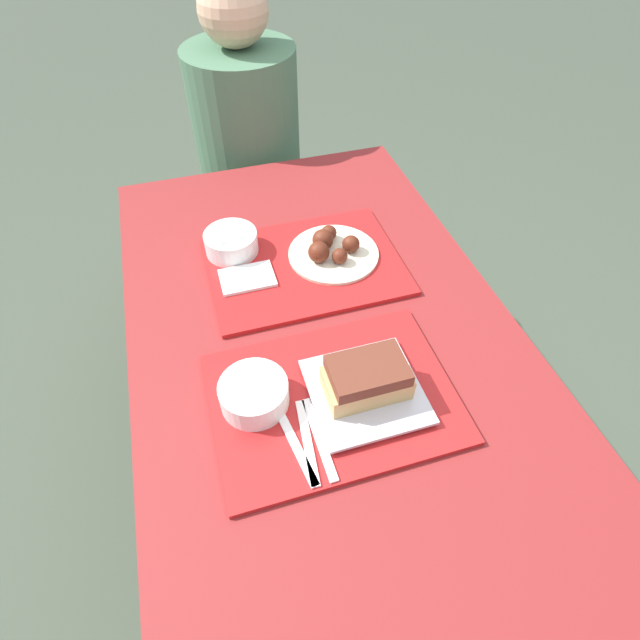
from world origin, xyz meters
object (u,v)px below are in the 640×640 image
at_px(wings_plate_far, 331,249).
at_px(brisket_sandwich_plate, 366,384).
at_px(tray_far, 305,266).
at_px(person_seated_across, 246,123).
at_px(bowl_coleslaw_near, 254,393).
at_px(tray_near, 333,398).
at_px(bowl_coleslaw_far, 231,241).

bearing_deg(wings_plate_far, brisket_sandwich_plate, -98.54).
xyz_separation_m(tray_far, wings_plate_far, (0.07, 0.01, 0.03)).
height_order(tray_far, brisket_sandwich_plate, brisket_sandwich_plate).
relative_size(brisket_sandwich_plate, wings_plate_far, 0.94).
bearing_deg(brisket_sandwich_plate, person_seated_across, 90.65).
relative_size(brisket_sandwich_plate, person_seated_across, 0.28).
height_order(bowl_coleslaw_near, wings_plate_far, wings_plate_far).
relative_size(tray_near, bowl_coleslaw_near, 3.56).
height_order(tray_near, bowl_coleslaw_far, bowl_coleslaw_far).
distance_m(tray_near, brisket_sandwich_plate, 0.07).
height_order(tray_far, wings_plate_far, wings_plate_far).
height_order(tray_near, wings_plate_far, wings_plate_far).
relative_size(tray_near, tray_far, 1.00).
height_order(bowl_coleslaw_far, wings_plate_far, wings_plate_far).
bearing_deg(bowl_coleslaw_far, bowl_coleslaw_near, -94.58).
bearing_deg(bowl_coleslaw_far, wings_plate_far, -20.35).
relative_size(bowl_coleslaw_near, bowl_coleslaw_far, 1.00).
distance_m(brisket_sandwich_plate, wings_plate_far, 0.41).
bearing_deg(tray_far, bowl_coleslaw_far, 148.29).
bearing_deg(bowl_coleslaw_far, tray_near, -77.29).
distance_m(bowl_coleslaw_near, wings_plate_far, 0.45).
bearing_deg(wings_plate_far, bowl_coleslaw_far, 159.65).
distance_m(bowl_coleslaw_far, wings_plate_far, 0.24).
xyz_separation_m(tray_far, bowl_coleslaw_far, (-0.16, 0.10, 0.04)).
bearing_deg(person_seated_across, tray_near, -92.46).
bearing_deg(person_seated_across, bowl_coleslaw_far, -104.15).
bearing_deg(brisket_sandwich_plate, bowl_coleslaw_near, 167.67).
relative_size(bowl_coleslaw_near, wings_plate_far, 0.58).
xyz_separation_m(tray_near, wings_plate_far, (0.12, 0.39, 0.03)).
distance_m(tray_near, bowl_coleslaw_far, 0.49).
xyz_separation_m(bowl_coleslaw_far, person_seated_across, (0.15, 0.61, -0.01)).
xyz_separation_m(tray_near, person_seated_across, (0.05, 1.09, 0.02)).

